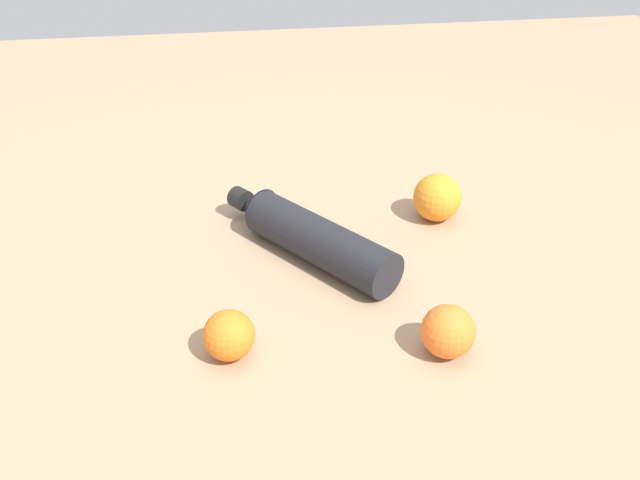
# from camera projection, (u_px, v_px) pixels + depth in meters

# --- Properties ---
(ground_plane) EXTENTS (2.40, 2.40, 0.00)m
(ground_plane) POSITION_uv_depth(u_px,v_px,m) (304.00, 263.00, 0.94)
(ground_plane) COLOR #9E7F60
(water_bottle) EXTENTS (0.23, 0.27, 0.07)m
(water_bottle) POSITION_uv_depth(u_px,v_px,m) (309.00, 234.00, 0.95)
(water_bottle) COLOR black
(water_bottle) RESTS_ON ground_plane
(orange_0) EXTENTS (0.07, 0.07, 0.07)m
(orange_0) POSITION_uv_depth(u_px,v_px,m) (437.00, 197.00, 1.03)
(orange_0) COLOR orange
(orange_0) RESTS_ON ground_plane
(orange_1) EXTENTS (0.06, 0.06, 0.06)m
(orange_1) POSITION_uv_depth(u_px,v_px,m) (448.00, 331.00, 0.77)
(orange_1) COLOR orange
(orange_1) RESTS_ON ground_plane
(orange_2) EXTENTS (0.06, 0.06, 0.06)m
(orange_2) POSITION_uv_depth(u_px,v_px,m) (229.00, 335.00, 0.77)
(orange_2) COLOR orange
(orange_2) RESTS_ON ground_plane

